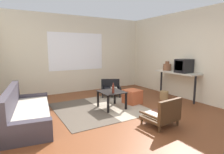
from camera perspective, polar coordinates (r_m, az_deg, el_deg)
The scene contains 14 objects.
ground_plane at distance 4.27m, azimuth 3.58°, elevation -12.62°, with size 7.80×7.80×0.00m, color brown.
far_wall_with_window at distance 6.73m, azimuth -11.06°, elevation 6.90°, with size 5.60×0.13×2.70m.
side_wall_right at distance 6.07m, azimuth 23.51°, elevation 6.13°, with size 0.12×6.60×2.70m, color beige.
area_rug at distance 4.91m, azimuth -3.89°, elevation -9.63°, with size 2.20×2.14×0.01m.
couch at distance 4.32m, azimuth -25.23°, elevation -10.02°, with size 1.11×2.18×0.76m.
coffee_table at distance 4.81m, azimuth -0.10°, elevation -5.47°, with size 0.61×0.64×0.46m.
armchair_by_window at distance 6.14m, azimuth -0.40°, elevation -3.52°, with size 0.84×0.84×0.52m.
armchair_striped_foreground at distance 3.90m, azimuth 15.62°, elevation -11.13°, with size 0.67×0.61×0.59m.
ottoman_orange at distance 5.31m, azimuth 6.35°, elevation -6.09°, with size 0.44×0.44×0.39m, color #BC5633.
console_shelf at distance 6.01m, azimuth 19.58°, elevation 0.62°, with size 0.47×1.42×0.85m.
crt_television at distance 5.83m, azimuth 21.47°, elevation 3.23°, with size 0.46×0.36×0.40m.
clay_vase at distance 6.26m, azimuth 16.79°, elevation 3.06°, with size 0.26×0.26×0.30m.
glass_bottle at distance 4.59m, azimuth 0.37°, elevation -3.75°, with size 0.06×0.06×0.25m.
wicker_basket at distance 5.91m, azimuth 15.89°, elevation -5.50°, with size 0.26×0.26×0.26m, color #9E7A4C.
Camera 1 is at (-2.22, -3.29, 1.56)m, focal length 29.36 mm.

